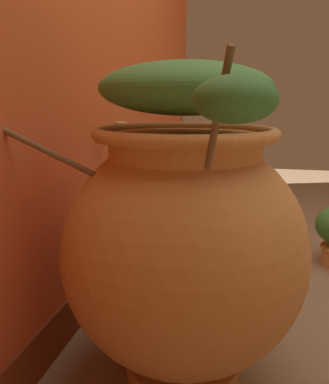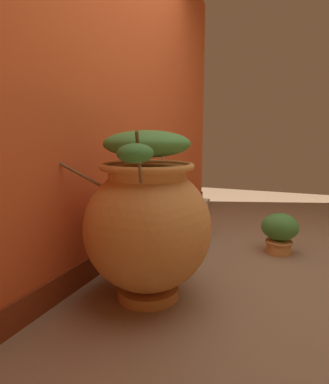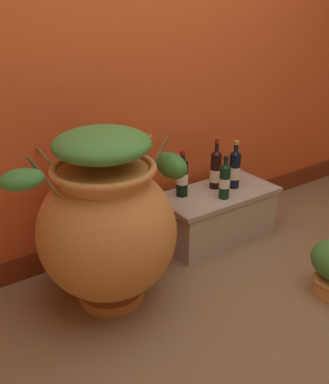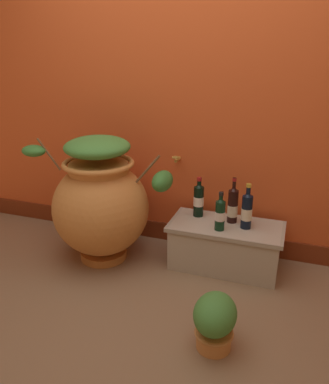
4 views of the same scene
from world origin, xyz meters
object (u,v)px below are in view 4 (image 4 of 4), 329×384
wine_bottle_left (220,213)px  wine_bottle_right (233,205)px  potted_shrub (215,320)px  wine_bottle_back (199,199)px  terracotta_urn (101,201)px  wine_bottle_middle (247,210)px

wine_bottle_left → wine_bottle_right: size_ratio=0.83×
potted_shrub → wine_bottle_back: bearing=110.0°
terracotta_urn → wine_bottle_back: size_ratio=3.40×
wine_bottle_middle → wine_bottle_right: (-0.11, 0.07, -0.00)m
wine_bottle_middle → wine_bottle_right: size_ratio=0.97×
terracotta_urn → potted_shrub: terracotta_urn is taller
wine_bottle_right → potted_shrub: 0.96m
wine_bottle_left → wine_bottle_right: wine_bottle_right is taller
terracotta_urn → wine_bottle_right: bearing=14.5°
wine_bottle_left → wine_bottle_back: wine_bottle_back is taller
terracotta_urn → wine_bottle_right: size_ratio=3.06×
wine_bottle_left → wine_bottle_middle: (0.17, 0.09, 0.01)m
terracotta_urn → wine_bottle_middle: terracotta_urn is taller
wine_bottle_middle → potted_shrub: 0.90m
wine_bottle_middle → wine_bottle_back: wine_bottle_middle is taller
wine_bottle_middle → wine_bottle_right: bearing=148.7°
wine_bottle_middle → potted_shrub: bearing=-91.9°
wine_bottle_middle → wine_bottle_left: bearing=-151.8°
wine_bottle_left → potted_shrub: (0.14, -0.76, -0.29)m
terracotta_urn → wine_bottle_back: terracotta_urn is taller
wine_bottle_middle → potted_shrub: (-0.03, -0.85, -0.30)m
potted_shrub → terracotta_urn: bearing=146.6°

